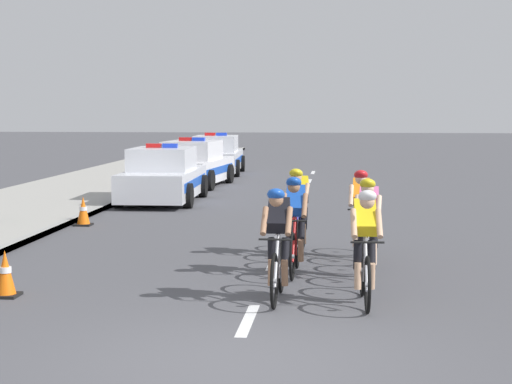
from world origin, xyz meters
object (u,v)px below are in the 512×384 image
at_px(cyclist_fourth, 368,226).
at_px(cyclist_third, 295,224).
at_px(police_car_second, 193,165).
at_px(cyclist_lead, 278,242).
at_px(cyclist_fifth, 298,210).
at_px(traffic_cone_near, 83,211).
at_px(cyclist_sixth, 361,213).
at_px(police_car_third, 216,156).
at_px(traffic_cone_far, 5,274).
at_px(police_car_nearest, 163,177).
at_px(cyclist_second, 365,245).

bearing_deg(cyclist_fourth, cyclist_third, 170.66).
height_order(cyclist_fourth, police_car_second, police_car_second).
xyz_separation_m(cyclist_lead, cyclist_fifth, (0.09, 3.60, 0.00)).
height_order(cyclist_third, traffic_cone_near, cyclist_third).
height_order(cyclist_fourth, cyclist_sixth, same).
distance_m(cyclist_third, traffic_cone_near, 7.07).
bearing_deg(police_car_second, police_car_third, 89.97).
relative_size(cyclist_sixth, traffic_cone_far, 2.69).
height_order(cyclist_lead, traffic_cone_far, cyclist_lead).
bearing_deg(cyclist_fourth, police_car_nearest, 117.32).
bearing_deg(cyclist_fifth, traffic_cone_near, 145.25).
height_order(cyclist_fourth, traffic_cone_near, cyclist_fourth).
relative_size(police_car_third, traffic_cone_far, 6.99).
xyz_separation_m(cyclist_second, cyclist_fourth, (0.09, 1.79, 0.00)).
height_order(police_car_nearest, traffic_cone_near, police_car_nearest).
bearing_deg(cyclist_sixth, cyclist_lead, -108.95).
bearing_deg(police_car_third, traffic_cone_far, -89.27).
xyz_separation_m(cyclist_second, police_car_third, (-5.11, 21.91, -0.11)).
height_order(police_car_nearest, traffic_cone_far, police_car_nearest).
distance_m(police_car_third, traffic_cone_far, 21.90).
distance_m(cyclist_second, police_car_third, 22.50).
bearing_deg(traffic_cone_far, cyclist_fourth, 19.79).
xyz_separation_m(cyclist_fourth, police_car_third, (-5.20, 20.12, -0.11)).
bearing_deg(cyclist_third, cyclist_sixth, 55.96).
bearing_deg(cyclist_fourth, cyclist_fifth, 120.51).
xyz_separation_m(cyclist_lead, cyclist_fourth, (1.23, 1.67, 0.00)).
height_order(cyclist_lead, cyclist_sixth, same).
relative_size(cyclist_lead, police_car_third, 0.39).
distance_m(cyclist_sixth, police_car_third, 19.11).
distance_m(cyclist_sixth, traffic_cone_near, 6.91).
relative_size(cyclist_fifth, cyclist_sixth, 1.00).
xyz_separation_m(cyclist_third, traffic_cone_far, (-3.82, -1.95, -0.48)).
bearing_deg(traffic_cone_near, cyclist_fifth, -34.75).
xyz_separation_m(police_car_nearest, traffic_cone_far, (0.28, -11.84, -0.37)).
bearing_deg(cyclist_third, police_car_third, 101.61).
bearing_deg(traffic_cone_near, traffic_cone_far, -81.56).
height_order(cyclist_third, cyclist_fifth, same).
relative_size(police_car_second, traffic_cone_near, 7.10).
bearing_deg(cyclist_fourth, cyclist_lead, -126.44).
bearing_deg(police_car_second, cyclist_third, -74.41).
bearing_deg(cyclist_lead, police_car_nearest, 108.69).
height_order(cyclist_second, police_car_nearest, police_car_nearest).
height_order(cyclist_second, police_car_second, police_car_second).
xyz_separation_m(police_car_second, traffic_cone_far, (0.28, -16.65, -0.37)).
distance_m(cyclist_lead, cyclist_second, 1.15).
height_order(cyclist_fourth, police_car_third, police_car_third).
xyz_separation_m(cyclist_third, cyclist_fifth, (-0.04, 1.75, 0.00)).
relative_size(cyclist_fifth, police_car_second, 0.38).
distance_m(cyclist_fourth, cyclist_fifth, 2.25).
bearing_deg(police_car_nearest, cyclist_third, -67.50).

